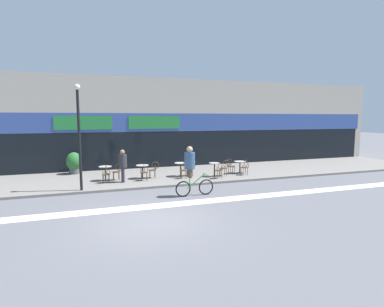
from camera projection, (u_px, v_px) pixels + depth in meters
The scene contains 23 objects.
ground_plane at pixel (152, 221), 9.97m from camera, with size 120.00×120.00×0.00m, color #5B5B60.
sidewalk_slab at pixel (127, 178), 16.78m from camera, with size 40.00×5.50×0.12m, color slate.
storefront_facade at pixel (118, 124), 20.87m from camera, with size 40.00×4.06×6.03m.
bike_lane_stripe at pixel (143, 207), 11.51m from camera, with size 36.00×0.70×0.01m, color silver.
bistro_table_0 at pixel (105, 171), 15.75m from camera, with size 0.66×0.66×0.77m.
bistro_table_1 at pixel (142, 169), 16.32m from camera, with size 0.69×0.69×0.74m.
bistro_table_2 at pixel (181, 167), 16.92m from camera, with size 0.71×0.71×0.78m.
bistro_table_3 at pixel (214, 167), 16.90m from camera, with size 0.62×0.62×0.78m.
bistro_table_4 at pixel (240, 165), 17.89m from camera, with size 0.69×0.69×0.72m.
cafe_chair_0_near at pixel (106, 173), 15.17m from camera, with size 0.45×0.60×0.90m.
cafe_chair_0_side at pixel (117, 170), 15.96m from camera, with size 0.59×0.42×0.90m.
cafe_chair_1_near at pixel (144, 171), 15.73m from camera, with size 0.45×0.60×0.90m.
cafe_chair_1_side at pixel (154, 169), 16.51m from camera, with size 0.59×0.44×0.90m.
cafe_chair_2_near at pixel (184, 169), 16.33m from camera, with size 0.41×0.58×0.90m.
cafe_chair_2_side at pixel (191, 167), 17.11m from camera, with size 0.59×0.44×0.90m.
cafe_chair_3_near at pixel (219, 169), 16.32m from camera, with size 0.43×0.59×0.90m.
cafe_chair_3_side at pixel (225, 167), 17.10m from camera, with size 0.59×0.44×0.90m.
cafe_chair_4_near at pixel (245, 166), 17.30m from camera, with size 0.41×0.58×0.90m.
cafe_chair_4_side at pixel (230, 165), 17.70m from camera, with size 0.58×0.42×0.90m.
planter_pot at pixel (74, 162), 17.67m from camera, with size 0.88×0.88×1.29m.
lamp_post at pixel (79, 129), 13.40m from camera, with size 0.26×0.26×4.78m.
cyclist_0 at pixel (191, 167), 13.01m from camera, with size 1.78×0.50×2.20m.
pedestrian_near_end at pixel (123, 163), 15.34m from camera, with size 0.45×0.45×1.68m.
Camera 1 is at (-1.81, -9.56, 3.42)m, focal length 28.00 mm.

